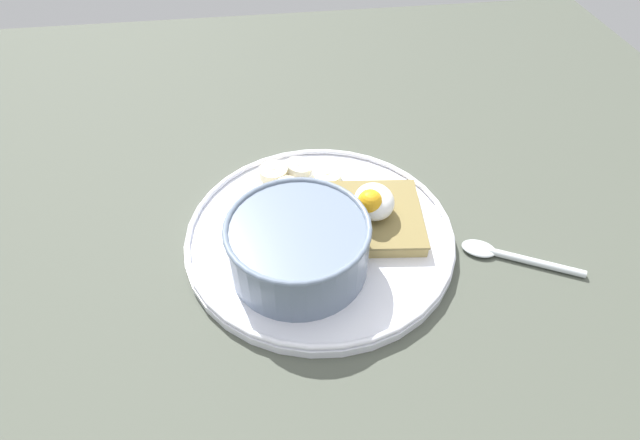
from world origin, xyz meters
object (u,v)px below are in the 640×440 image
object	(u,v)px
banana_slice_right	(278,205)
toast_slice	(372,217)
banana_slice_front	(298,168)
banana_slice_back	(327,177)
banana_slice_left	(287,186)
banana_slice_inner	(274,173)
spoon	(506,255)
oatmeal_bowl	(298,245)
poached_egg	(373,201)

from	to	relation	value
banana_slice_right	toast_slice	bearing A→B (deg)	70.36
banana_slice_front	banana_slice_right	xyz separation A→B (cm)	(6.14, -2.94, -0.08)
toast_slice	banana_slice_back	xyz separation A→B (cm)	(-7.70, -3.84, -0.29)
banana_slice_left	banana_slice_inner	xyz separation A→B (cm)	(-2.67, -1.41, 0.05)
banana_slice_right	spoon	bearing A→B (deg)	67.36
banana_slice_left	banana_slice_right	bearing A→B (deg)	-23.63
oatmeal_bowl	poached_egg	xyz separation A→B (cm)	(-4.82, 8.44, 0.31)
banana_slice_front	toast_slice	bearing A→B (deg)	36.13
oatmeal_bowl	toast_slice	bearing A→B (deg)	120.02
banana_slice_right	spoon	xyz separation A→B (cm)	(9.65, 23.15, -1.20)
banana_slice_left	spoon	xyz separation A→B (cm)	(12.64, 21.84, -1.17)
banana_slice_inner	toast_slice	bearing A→B (deg)	47.67
banana_slice_inner	banana_slice_back	bearing A→B (deg)	76.30
banana_slice_front	oatmeal_bowl	bearing A→B (deg)	-5.79
oatmeal_bowl	banana_slice_front	distance (cm)	14.93
oatmeal_bowl	banana_slice_right	xyz separation A→B (cm)	(-8.54, -1.45, -2.39)
banana_slice_front	banana_slice_inner	distance (cm)	3.08
banana_slice_left	banana_slice_back	xyz separation A→B (cm)	(-1.14, 4.88, -0.00)
toast_slice	banana_slice_front	xyz separation A→B (cm)	(-9.72, -7.09, -0.17)
banana_slice_inner	spoon	xyz separation A→B (cm)	(15.31, 23.26, -1.22)
toast_slice	spoon	xyz separation A→B (cm)	(6.07, 13.12, -1.46)
banana_slice_inner	spoon	distance (cm)	27.87
oatmeal_bowl	banana_slice_back	size ratio (longest dim) A/B	3.99
toast_slice	spoon	distance (cm)	14.53
banana_slice_back	spoon	bearing A→B (deg)	50.92
banana_slice_front	banana_slice_right	distance (cm)	6.81
banana_slice_back	banana_slice_inner	world-z (taller)	same
banana_slice_back	banana_slice_right	size ratio (longest dim) A/B	0.80
banana_slice_left	banana_slice_back	bearing A→B (deg)	103.11
oatmeal_bowl	banana_slice_inner	world-z (taller)	oatmeal_bowl
toast_slice	oatmeal_bowl	bearing A→B (deg)	-59.98
banana_slice_front	spoon	xyz separation A→B (cm)	(15.79, 20.21, -1.28)
banana_slice_inner	oatmeal_bowl	bearing A→B (deg)	6.26
banana_slice_left	banana_slice_right	world-z (taller)	banana_slice_right
banana_slice_front	spoon	size ratio (longest dim) A/B	0.28
toast_slice	banana_slice_front	bearing A→B (deg)	-143.87
banana_slice_back	banana_slice_inner	xyz separation A→B (cm)	(-1.54, -6.30, 0.05)
banana_slice_front	banana_slice_inner	size ratio (longest dim) A/B	0.83
banana_slice_inner	poached_egg	bearing A→B (deg)	46.84
poached_egg	banana_slice_front	size ratio (longest dim) A/B	1.46
poached_egg	banana_slice_left	xyz separation A→B (cm)	(-6.70, -8.58, -2.73)
banana_slice_front	banana_slice_inner	world-z (taller)	banana_slice_front
poached_egg	banana_slice_inner	bearing A→B (deg)	-133.16
oatmeal_bowl	banana_slice_back	world-z (taller)	oatmeal_bowl
banana_slice_back	oatmeal_bowl	bearing A→B (deg)	-20.53
banana_slice_inner	banana_slice_right	bearing A→B (deg)	1.09
banana_slice_right	spoon	distance (cm)	25.11
oatmeal_bowl	banana_slice_front	size ratio (longest dim) A/B	4.23
banana_slice_front	banana_slice_back	distance (cm)	3.83
poached_egg	oatmeal_bowl	bearing A→B (deg)	-60.28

